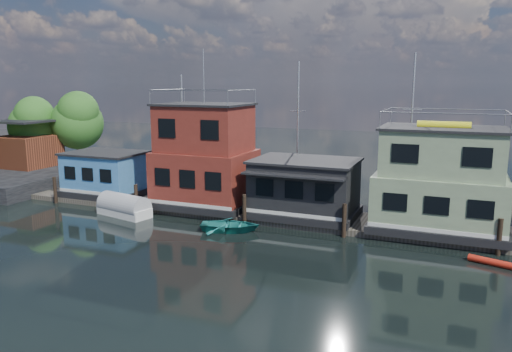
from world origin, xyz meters
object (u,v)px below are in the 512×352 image
at_px(houseboat_red, 205,158).
at_px(houseboat_blue, 106,174).
at_px(red_kayak, 494,262).
at_px(dinghy_teal, 230,225).
at_px(houseboat_dark, 305,188).
at_px(tarp_runabout, 124,207).
at_px(houseboat_green, 440,182).

bearing_deg(houseboat_red, houseboat_blue, -180.00).
bearing_deg(houseboat_blue, red_kayak, -9.06).
bearing_deg(dinghy_teal, houseboat_dark, -57.95).
xyz_separation_m(houseboat_red, tarp_runabout, (-4.84, -3.87, -3.44)).
bearing_deg(houseboat_dark, tarp_runabout, -163.32).
xyz_separation_m(houseboat_red, dinghy_teal, (4.18, -4.43, -3.69)).
xyz_separation_m(red_kayak, dinghy_teal, (-16.00, 0.30, 0.22)).
height_order(houseboat_dark, tarp_runabout, houseboat_dark).
height_order(houseboat_green, dinghy_teal, houseboat_green).
xyz_separation_m(houseboat_blue, houseboat_dark, (17.50, -0.02, 0.21)).
bearing_deg(houseboat_green, houseboat_dark, -179.88).
distance_m(houseboat_red, red_kayak, 21.09).
distance_m(houseboat_red, dinghy_teal, 7.12).
relative_size(houseboat_blue, red_kayak, 2.43).
bearing_deg(red_kayak, houseboat_green, 141.91).
height_order(houseboat_blue, houseboat_dark, houseboat_dark).
relative_size(tarp_runabout, dinghy_teal, 1.17).
relative_size(tarp_runabout, red_kayak, 1.76).
distance_m(houseboat_blue, houseboat_red, 9.69).
relative_size(houseboat_red, houseboat_dark, 1.60).
distance_m(houseboat_dark, dinghy_teal, 6.17).
bearing_deg(tarp_runabout, red_kayak, 11.11).
xyz_separation_m(houseboat_blue, dinghy_teal, (13.68, -4.43, -1.80)).
xyz_separation_m(houseboat_dark, dinghy_teal, (-3.82, -4.41, -2.01)).
distance_m(houseboat_blue, dinghy_teal, 14.49).
distance_m(houseboat_red, houseboat_green, 17.01).
height_order(houseboat_red, dinghy_teal, houseboat_red).
distance_m(houseboat_dark, red_kayak, 13.24).
xyz_separation_m(tarp_runabout, dinghy_teal, (9.02, -0.56, -0.25)).
height_order(houseboat_red, tarp_runabout, houseboat_red).
xyz_separation_m(houseboat_blue, houseboat_green, (26.50, 0.00, 1.34)).
bearing_deg(houseboat_dark, houseboat_red, 179.86).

